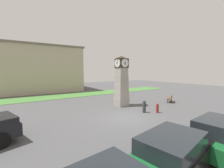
{
  "coord_description": "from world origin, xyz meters",
  "views": [
    {
      "loc": [
        -7.67,
        -9.31,
        3.81
      ],
      "look_at": [
        0.89,
        3.42,
        2.47
      ],
      "focal_mm": 24.0,
      "sensor_mm": 36.0,
      "label": 1
    }
  ],
  "objects_px": {
    "bollard_near_tower": "(157,108)",
    "bollard_mid_row": "(144,106)",
    "bench": "(170,98)",
    "car_near_tower": "(174,153)",
    "car_by_building": "(220,134)",
    "clock_tower": "(122,82)"
  },
  "relations": [
    {
      "from": "bollard_near_tower",
      "to": "bollard_mid_row",
      "type": "height_order",
      "value": "bollard_mid_row"
    },
    {
      "from": "bollard_mid_row",
      "to": "bench",
      "type": "height_order",
      "value": "bollard_mid_row"
    },
    {
      "from": "bollard_mid_row",
      "to": "car_near_tower",
      "type": "bearing_deg",
      "value": -128.35
    },
    {
      "from": "car_by_building",
      "to": "bench",
      "type": "relative_size",
      "value": 2.72
    },
    {
      "from": "car_by_building",
      "to": "bench",
      "type": "distance_m",
      "value": 11.3
    },
    {
      "from": "bollard_mid_row",
      "to": "car_near_tower",
      "type": "height_order",
      "value": "car_near_tower"
    },
    {
      "from": "bollard_near_tower",
      "to": "car_by_building",
      "type": "xyz_separation_m",
      "value": [
        -2.79,
        -5.98,
        0.35
      ]
    },
    {
      "from": "car_by_building",
      "to": "bollard_mid_row",
      "type": "bearing_deg",
      "value": 74.8
    },
    {
      "from": "car_near_tower",
      "to": "car_by_building",
      "type": "xyz_separation_m",
      "value": [
        3.26,
        -0.28,
        0.01
      ]
    },
    {
      "from": "bollard_mid_row",
      "to": "bench",
      "type": "relative_size",
      "value": 0.69
    },
    {
      "from": "bench",
      "to": "car_near_tower",
      "type": "bearing_deg",
      "value": -144.66
    },
    {
      "from": "clock_tower",
      "to": "car_by_building",
      "type": "bearing_deg",
      "value": -99.91
    },
    {
      "from": "bollard_mid_row",
      "to": "car_near_tower",
      "type": "distance_m",
      "value": 8.18
    },
    {
      "from": "bench",
      "to": "car_by_building",
      "type": "bearing_deg",
      "value": -133.89
    },
    {
      "from": "car_by_building",
      "to": "bollard_near_tower",
      "type": "bearing_deg",
      "value": 64.99
    },
    {
      "from": "bollard_near_tower",
      "to": "bench",
      "type": "height_order",
      "value": "bench"
    },
    {
      "from": "car_near_tower",
      "to": "bench",
      "type": "bearing_deg",
      "value": 35.34
    },
    {
      "from": "clock_tower",
      "to": "car_near_tower",
      "type": "xyz_separation_m",
      "value": [
        -5.01,
        -9.75,
        -1.8
      ]
    },
    {
      "from": "clock_tower",
      "to": "bollard_near_tower",
      "type": "relative_size",
      "value": 6.24
    },
    {
      "from": "bollard_near_tower",
      "to": "car_by_building",
      "type": "relative_size",
      "value": 0.19
    },
    {
      "from": "bollard_mid_row",
      "to": "car_by_building",
      "type": "height_order",
      "value": "car_by_building"
    },
    {
      "from": "car_near_tower",
      "to": "bench",
      "type": "xyz_separation_m",
      "value": [
        11.09,
        7.86,
        -0.26
      ]
    }
  ]
}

